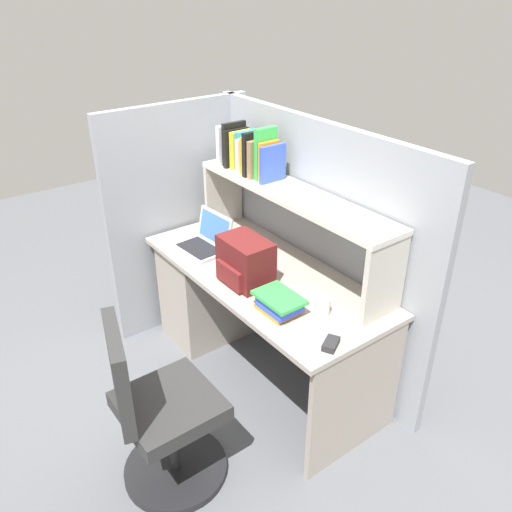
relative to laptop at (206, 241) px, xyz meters
name	(u,v)px	position (x,y,z in m)	size (l,w,h in m)	color
ground_plane	(262,370)	(0.44, 0.11, -0.78)	(8.00, 8.00, 0.00)	#595B60
desk	(227,290)	(0.05, 0.11, -0.38)	(1.60, 0.70, 0.73)	#AAA093
cubicle_partition_rear	(313,247)	(0.44, 0.49, -0.01)	(1.84, 0.05, 1.55)	gray
cubicle_partition_left	(181,218)	(-0.41, 0.06, -0.01)	(0.05, 1.06, 1.55)	gray
overhead_hutch	(292,207)	(0.44, 0.31, 0.30)	(1.44, 0.28, 0.45)	#BCB7AC
reference_books_on_shelf	(250,152)	(0.04, 0.31, 0.52)	(0.46, 0.19, 0.30)	white
laptop	(206,241)	(0.00, 0.00, 0.00)	(0.33, 0.27, 0.22)	#B7BABF
backpack	(245,262)	(0.46, -0.03, 0.07)	(0.30, 0.23, 0.26)	#591919
computer_mouse	(331,344)	(1.17, -0.05, -0.03)	(0.06, 0.10, 0.03)	#262628
paper_cup	(323,306)	(0.95, 0.10, -0.01)	(0.08, 0.08, 0.09)	white
desk_book_stack	(279,303)	(0.81, -0.07, 0.00)	(0.25, 0.19, 0.10)	orange
office_chair	(159,417)	(0.77, -0.76, -0.39)	(0.52, 0.54, 0.93)	black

